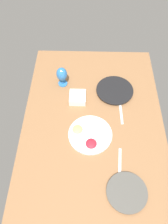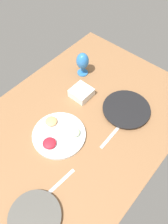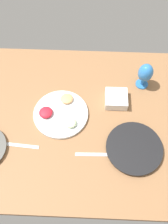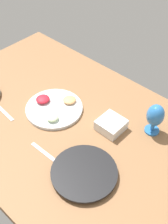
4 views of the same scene
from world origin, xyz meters
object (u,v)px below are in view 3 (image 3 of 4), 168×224
(hurricane_glass_blue, at_px, (145,74))
(square_bowl_white, at_px, (116,99))
(dinner_plate_left, at_px, (134,148))
(fruit_platter, at_px, (61,113))

(hurricane_glass_blue, relative_size, square_bowl_white, 1.38)
(dinner_plate_left, distance_m, fruit_platter, 0.45)
(fruit_platter, distance_m, square_bowl_white, 0.33)
(square_bowl_white, bearing_deg, fruit_platter, 17.65)
(dinner_plate_left, relative_size, square_bowl_white, 2.36)
(square_bowl_white, bearing_deg, dinner_plate_left, 106.62)
(dinner_plate_left, relative_size, hurricane_glass_blue, 1.71)
(dinner_plate_left, height_order, hurricane_glass_blue, hurricane_glass_blue)
(dinner_plate_left, xyz_separation_m, hurricane_glass_blue, (-0.07, -0.43, 0.09))
(dinner_plate_left, height_order, square_bowl_white, square_bowl_white)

